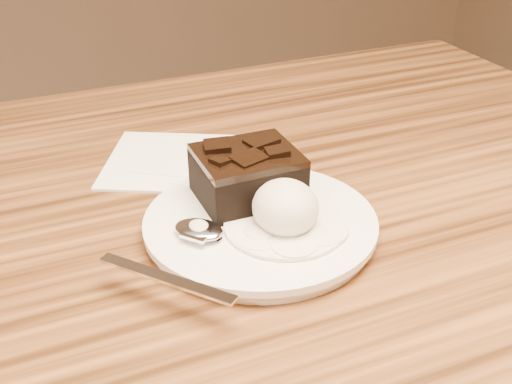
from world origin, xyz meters
name	(u,v)px	position (x,y,z in m)	size (l,w,h in m)	color
plate	(260,227)	(0.07, -0.04, 0.76)	(0.21, 0.21, 0.02)	white
brownie	(247,178)	(0.07, 0.00, 0.79)	(0.09, 0.08, 0.04)	black
ice_cream_scoop	(285,208)	(0.08, -0.06, 0.79)	(0.06, 0.06, 0.05)	silver
melt_puddle	(285,226)	(0.08, -0.06, 0.77)	(0.11, 0.11, 0.00)	white
spoon	(199,231)	(0.01, -0.04, 0.77)	(0.03, 0.18, 0.01)	silver
napkin	(172,160)	(0.04, 0.14, 0.75)	(0.14, 0.14, 0.01)	white
crumb_a	(296,212)	(0.10, -0.04, 0.77)	(0.01, 0.01, 0.00)	black
crumb_b	(218,238)	(0.02, -0.05, 0.77)	(0.01, 0.01, 0.00)	black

